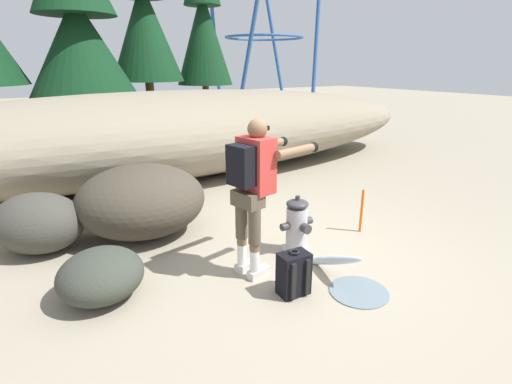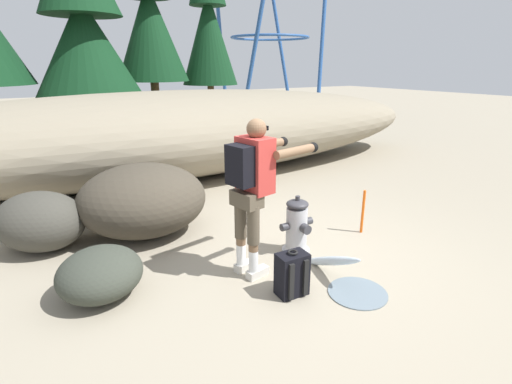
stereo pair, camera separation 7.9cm
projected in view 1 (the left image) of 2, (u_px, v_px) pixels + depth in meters
The scene contains 13 objects.
ground_plane at pixel (289, 260), 4.50m from camera, with size 56.00×56.00×0.04m, color gray.
dirt_embankment at pixel (165, 135), 7.58m from camera, with size 12.81×3.20×1.69m, color gray.
fire_hydrant at pixel (297, 227), 4.56m from camera, with size 0.43×0.39×0.72m.
hydrant_water_jet at pixel (339, 269), 4.03m from camera, with size 0.59×1.18×0.51m.
utility_worker at pixel (255, 180), 3.88m from camera, with size 1.03×0.64×1.67m.
spare_backpack at pixel (293, 274), 3.75m from camera, with size 0.31×0.30×0.47m.
boulder_large at pixel (38, 223), 4.59m from camera, with size 1.10×0.88×0.73m, color #3D3C34.
boulder_mid at pixel (142, 200), 5.03m from camera, with size 1.53×1.66×0.94m, color #3D372C.
boulder_small at pixel (101, 275), 3.68m from camera, with size 0.83×0.80×0.49m, color #343930.
pine_tree_left at pixel (78, 32), 9.28m from camera, with size 2.97×2.97×5.56m.
pine_tree_center at pixel (143, 13), 10.79m from camera, with size 2.07×2.07×6.21m.
pine_tree_right at pixel (203, 20), 12.06m from camera, with size 1.80×1.80×6.32m.
survey_stake at pixel (362, 211), 5.13m from camera, with size 0.04×0.04×0.60m, color #E55914.
Camera 1 is at (-2.45, -3.20, 2.17)m, focal length 26.76 mm.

